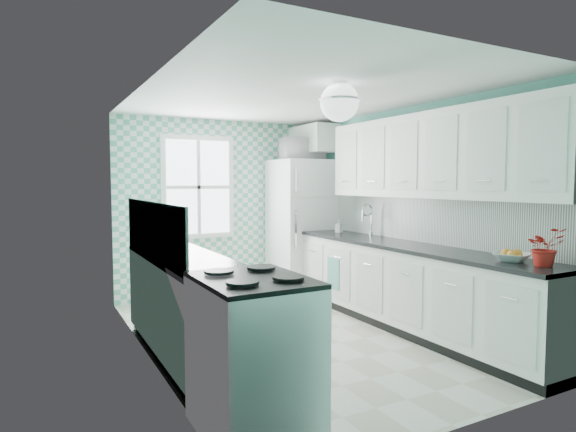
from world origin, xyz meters
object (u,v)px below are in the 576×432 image
ceiling_light (339,102)px  sink (360,237)px  potted_plant (545,247)px  microwave (303,149)px  fridge (302,226)px  stove (253,353)px  fruit_bowl (512,257)px

ceiling_light → sink: (1.20, 1.29, -1.39)m
ceiling_light → potted_plant: (1.20, -1.17, -1.22)m
sink → potted_plant: sink is taller
ceiling_light → microwave: bearing=66.6°
sink → microwave: microwave is taller
ceiling_light → potted_plant: size_ratio=1.10×
sink → potted_plant: 2.46m
ceiling_light → fridge: size_ratio=0.18×
fridge → microwave: microwave is taller
stove → sink: size_ratio=1.88×
fridge → fruit_bowl: fridge is taller
ceiling_light → stove: 2.31m
potted_plant → stove: bearing=171.2°
sink → microwave: (-0.09, 1.28, 1.17)m
fridge → potted_plant: 3.74m
fruit_bowl → microwave: bearing=91.5°
sink → potted_plant: size_ratio=1.67×
fridge → stove: (-2.31, -3.37, -0.45)m
sink → fruit_bowl: 2.16m
stove → potted_plant: potted_plant is taller
fruit_bowl → microwave: microwave is taller
stove → microwave: (2.31, 3.37, 1.58)m
stove → sink: sink is taller
stove → sink: 3.21m
fridge → sink: (0.09, -1.28, -0.04)m
fridge → fruit_bowl: size_ratio=6.52×
ceiling_light → fridge: ceiling_light is taller
ceiling_light → fruit_bowl: size_ratio=1.18×
sink → fruit_bowl: (-0.00, -2.16, 0.05)m
microwave → ceiling_light: bearing=64.1°
fruit_bowl → potted_plant: size_ratio=0.93×
fruit_bowl → ceiling_light: bearing=144.0°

